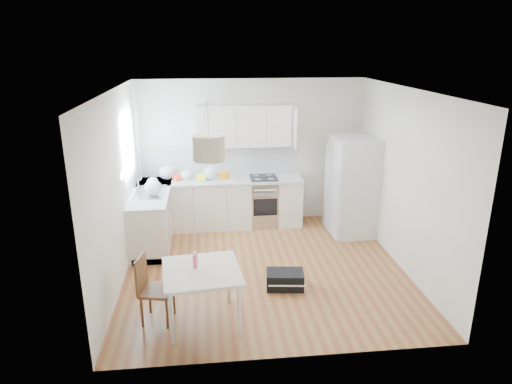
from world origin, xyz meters
TOP-DOWN VIEW (x-y plane):
  - floor at (0.00, 0.00)m, footprint 4.20×4.20m
  - ceiling at (0.00, 0.00)m, footprint 4.20×4.20m
  - wall_back at (0.00, 2.10)m, footprint 4.20×0.00m
  - wall_left at (-2.10, 0.00)m, footprint 0.00×4.20m
  - wall_right at (2.10, 0.00)m, footprint 0.00×4.20m
  - window_glassblock at (-2.09, 1.15)m, footprint 0.02×1.00m
  - cabinets_back at (-0.60, 1.80)m, footprint 3.00×0.60m
  - cabinets_left at (-1.80, 1.20)m, footprint 0.60×1.80m
  - counter_back at (-0.60, 1.80)m, footprint 3.02×0.64m
  - counter_left at (-1.80, 1.20)m, footprint 0.64×1.82m
  - backsplash_back at (-0.60, 2.09)m, footprint 3.00×0.01m
  - backsplash_left at (-2.09, 1.20)m, footprint 0.01×1.80m
  - upper_cabinets at (-0.15, 1.94)m, footprint 1.70×0.32m
  - range_oven at (0.20, 1.80)m, footprint 0.50×0.61m
  - sink at (-1.80, 1.15)m, footprint 0.50×0.80m
  - refrigerator at (1.74, 1.27)m, footprint 0.88×0.91m
  - dining_table at (-0.94, -1.32)m, footprint 1.01×1.01m
  - dining_chair at (-1.49, -1.22)m, footprint 0.43×0.43m
  - drink_bottle at (-1.01, -1.25)m, footprint 0.06×0.06m
  - gym_bag at (0.21, -0.59)m, footprint 0.56×0.40m
  - pendant_lamp at (-0.80, -1.18)m, footprint 0.46×0.46m
  - grocery_bag_a at (-1.58, 1.90)m, footprint 0.28×0.24m
  - grocery_bag_b at (-1.21, 1.82)m, footprint 0.22×0.19m
  - grocery_bag_c at (-0.78, 1.81)m, footprint 0.26×0.22m
  - grocery_bag_d at (-1.78, 1.46)m, footprint 0.19×0.16m
  - grocery_bag_e at (-1.72, 0.99)m, footprint 0.29×0.24m
  - snack_orange at (-0.53, 1.82)m, footprint 0.21×0.19m
  - snack_yellow at (-0.94, 1.78)m, footprint 0.19×0.14m
  - snack_red at (-1.36, 1.83)m, footprint 0.19×0.18m

SIDE VIEW (x-z plane):
  - floor at x=0.00m, z-range 0.00..0.00m
  - gym_bag at x=0.21m, z-range 0.00..0.24m
  - dining_chair at x=-1.49m, z-range 0.00..0.87m
  - cabinets_back at x=-0.60m, z-range 0.00..0.88m
  - cabinets_left at x=-1.80m, z-range 0.00..0.88m
  - range_oven at x=0.20m, z-range 0.00..0.88m
  - dining_table at x=-0.94m, z-range 0.28..1.01m
  - drink_bottle at x=-1.01m, z-range 0.72..0.93m
  - refrigerator at x=1.74m, z-range 0.00..1.75m
  - counter_back at x=-0.60m, z-range 0.88..0.92m
  - counter_left at x=-1.80m, z-range 0.88..0.92m
  - sink at x=-1.80m, z-range 0.84..0.99m
  - snack_red at x=-1.36m, z-range 0.92..1.03m
  - snack_yellow at x=-0.94m, z-range 0.92..1.04m
  - snack_orange at x=-0.53m, z-range 0.92..1.04m
  - grocery_bag_d at x=-1.78m, z-range 0.92..1.09m
  - grocery_bag_b at x=-1.21m, z-range 0.92..1.12m
  - grocery_bag_c at x=-0.78m, z-range 0.92..1.16m
  - grocery_bag_a at x=-1.58m, z-range 0.92..1.17m
  - grocery_bag_e at x=-1.72m, z-range 0.92..1.18m
  - backsplash_back at x=-0.60m, z-range 0.92..1.50m
  - backsplash_left at x=-2.09m, z-range 0.92..1.50m
  - wall_back at x=0.00m, z-range -0.75..3.45m
  - wall_left at x=-2.10m, z-range -0.75..3.45m
  - wall_right at x=2.10m, z-range -0.75..3.45m
  - window_glassblock at x=-2.09m, z-range 1.25..2.25m
  - upper_cabinets at x=-0.15m, z-range 1.50..2.25m
  - pendant_lamp at x=-0.80m, z-range 2.04..2.32m
  - ceiling at x=0.00m, z-range 2.70..2.70m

